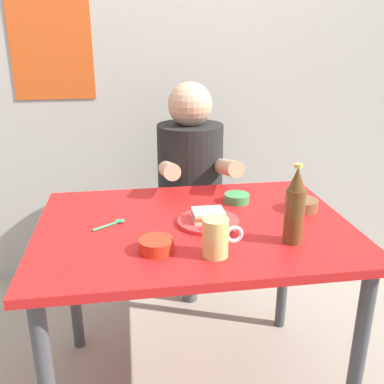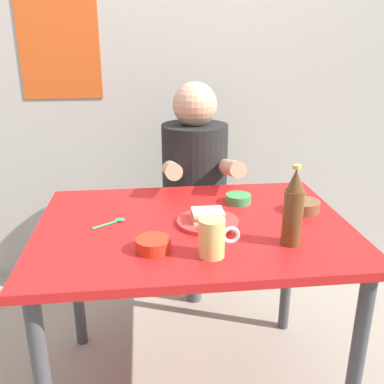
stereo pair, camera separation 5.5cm
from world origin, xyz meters
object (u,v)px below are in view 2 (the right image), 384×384
person_seated (195,166)px  beer_bottle (293,209)px  stool (194,242)px  sandwich (208,215)px  plate_orange (208,222)px  sauce_bowl_chili (153,244)px  beer_mug (213,238)px  dining_table (194,247)px

person_seated → beer_bottle: person_seated is taller
stool → sandwich: sandwich is taller
plate_orange → sauce_bowl_chili: sauce_bowl_chili is taller
person_seated → plate_orange: bearing=-92.8°
person_seated → sandwich: 0.63m
stool → sauce_bowl_chili: sauce_bowl_chili is taller
plate_orange → sandwich: size_ratio=2.00×
sandwich → beer_mug: 0.24m
person_seated → sandwich: size_ratio=6.54×
sandwich → beer_mug: bearing=-95.2°
dining_table → plate_orange: 0.11m
sandwich → sauce_bowl_chili: sandwich is taller
person_seated → sauce_bowl_chili: bearing=-105.7°
dining_table → plate_orange: size_ratio=5.00×
dining_table → person_seated: person_seated is taller
sauce_bowl_chili → beer_mug: bearing=-17.4°
stool → beer_bottle: (0.21, -0.82, 0.51)m
stool → plate_orange: plate_orange is taller
plate_orange → beer_bottle: (0.24, -0.18, 0.11)m
stool → person_seated: 0.42m
person_seated → plate_orange: (-0.03, -0.63, -0.02)m
plate_orange → beer_bottle: beer_bottle is taller
stool → sauce_bowl_chili: (-0.23, -0.82, 0.41)m
plate_orange → beer_mug: size_ratio=1.75×
person_seated → dining_table: bearing=-97.4°
stool → beer_mug: size_ratio=3.57×
person_seated → sandwich: bearing=-92.8°
person_seated → beer_bottle: 0.84m
dining_table → person_seated: 0.64m
sauce_bowl_chili → sandwich: bearing=42.7°
plate_orange → beer_mug: beer_mug is taller
stool → beer_mug: (-0.05, -0.88, 0.45)m
person_seated → beer_mug: size_ratio=5.71×
dining_table → stool: dining_table is taller
dining_table → beer_mug: 0.29m
stool → sandwich: (-0.03, -0.64, 0.42)m
person_seated → sandwich: (-0.03, -0.63, 0.01)m
dining_table → stool: 0.70m
person_seated → plate_orange: 0.63m
person_seated → beer_mug: 0.87m
plate_orange → beer_bottle: size_ratio=0.84×
beer_bottle → plate_orange: bearing=142.5°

